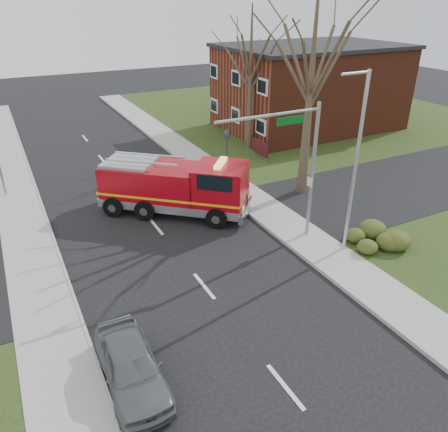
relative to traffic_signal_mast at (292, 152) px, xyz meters
name	(u,v)px	position (x,y,z in m)	size (l,w,h in m)	color
ground	(204,286)	(-5.21, -1.50, -4.71)	(120.00, 120.00, 0.00)	black
sidewalk_right	(320,249)	(0.99, -1.50, -4.63)	(2.40, 80.00, 0.15)	gray
sidewalk_left	(50,331)	(-11.41, -1.50, -4.63)	(2.40, 80.00, 0.15)	gray
brick_building	(310,87)	(13.79, 16.50, -1.05)	(15.40, 10.40, 7.25)	maroon
health_center_sign	(260,148)	(5.29, 11.00, -3.83)	(0.12, 2.00, 1.40)	#451018
hedge_corner	(380,236)	(3.79, -2.50, -4.13)	(2.80, 2.00, 0.90)	#2E3D16
bare_tree_near	(312,69)	(4.29, 4.50, 2.71)	(6.00, 6.00, 12.00)	#3D3024
bare_tree_far	(251,64)	(5.79, 13.50, 1.78)	(5.25, 5.25, 10.50)	#3D3024
traffic_signal_mast	(292,152)	(0.00, 0.00, 0.00)	(5.29, 0.18, 6.80)	gray
streetlight_pole	(355,161)	(1.93, -2.00, -0.16)	(1.48, 0.16, 8.40)	#B7BABF
fire_engine	(176,188)	(-3.51, 5.62, -3.24)	(7.86, 7.31, 3.24)	#9B0712
parked_car_maroon	(131,366)	(-9.41, -5.13, -3.98)	(1.71, 4.26, 1.45)	#5B5D63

